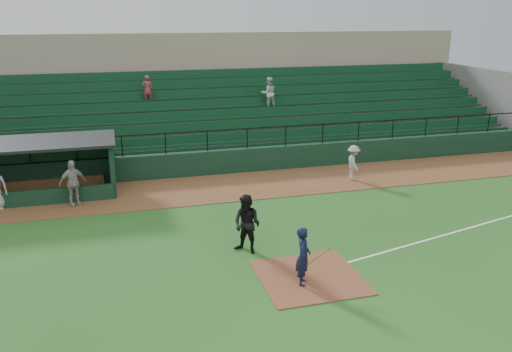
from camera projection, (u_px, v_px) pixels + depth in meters
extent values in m
plane|color=#24581C|center=(298.00, 263.00, 16.71)|extent=(90.00, 90.00, 0.00)
cube|color=brown|center=(238.00, 186.00, 24.06)|extent=(40.00, 4.00, 0.03)
cube|color=brown|center=(309.00, 277.00, 15.78)|extent=(3.00, 3.00, 0.03)
cube|color=white|center=(486.00, 223.00, 19.86)|extent=(17.49, 4.44, 0.01)
cube|color=black|center=(228.00, 161.00, 25.91)|extent=(36.00, 0.35, 1.20)
cylinder|color=black|center=(227.00, 130.00, 25.44)|extent=(36.00, 0.06, 0.06)
cube|color=#61615C|center=(209.00, 119.00, 30.06)|extent=(36.00, 9.00, 3.60)
cube|color=#103D20|center=(210.00, 113.00, 29.47)|extent=(34.56, 8.00, 4.05)
cube|color=#61615C|center=(477.00, 100.00, 34.63)|extent=(0.35, 9.50, 4.20)
cube|color=gray|center=(190.00, 81.00, 35.63)|extent=(38.00, 3.00, 6.40)
cube|color=#61615C|center=(195.00, 77.00, 33.64)|extent=(36.00, 2.00, 0.20)
imported|color=silver|center=(269.00, 93.00, 30.38)|extent=(0.89, 0.69, 1.83)
imported|color=brown|center=(148.00, 90.00, 29.45)|extent=(0.58, 0.38, 1.59)
cube|color=black|center=(13.00, 164.00, 23.43)|extent=(8.50, 0.20, 2.30)
cube|color=black|center=(112.00, 165.00, 23.33)|extent=(0.20, 2.60, 2.30)
cube|color=black|center=(5.00, 145.00, 21.88)|extent=(8.90, 3.20, 0.12)
cube|color=olive|center=(15.00, 186.00, 23.33)|extent=(7.65, 0.40, 0.50)
cube|color=black|center=(6.00, 201.00, 21.23)|extent=(8.50, 0.12, 0.70)
imported|color=black|center=(303.00, 256.00, 15.14)|extent=(0.61, 0.75, 1.78)
cylinder|color=olive|center=(319.00, 256.00, 15.04)|extent=(0.79, 0.34, 0.35)
imported|color=black|center=(247.00, 224.00, 17.17)|extent=(1.22, 1.21, 1.99)
imported|color=#A6A09C|center=(353.00, 163.00, 24.73)|extent=(0.74, 1.14, 1.66)
imported|color=#A6A19C|center=(73.00, 183.00, 21.35)|extent=(1.22, 0.89, 1.92)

